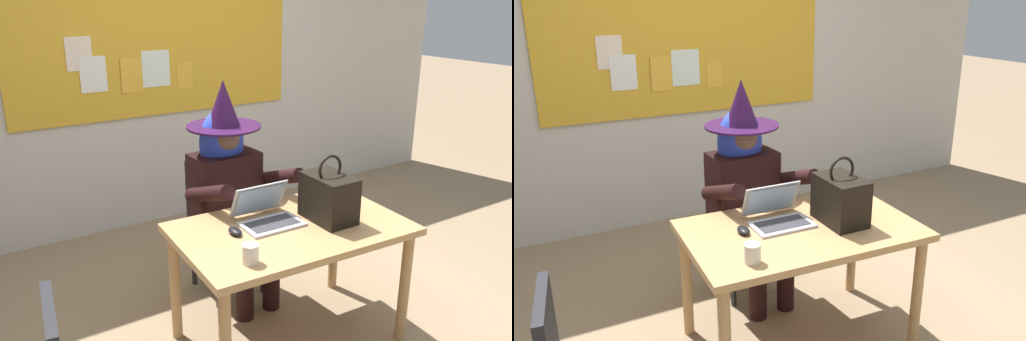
# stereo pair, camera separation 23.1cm
# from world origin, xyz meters

# --- Properties ---
(ground_plane) EXTENTS (24.00, 24.00, 0.00)m
(ground_plane) POSITION_xyz_m (0.00, 0.00, 0.00)
(ground_plane) COLOR #937A5B
(wall_back_bulletin) EXTENTS (6.27, 2.21, 2.60)m
(wall_back_bulletin) POSITION_xyz_m (-0.00, 1.98, 1.32)
(wall_back_bulletin) COLOR beige
(wall_back_bulletin) RESTS_ON ground
(desk_main) EXTENTS (1.28, 0.82, 0.72)m
(desk_main) POSITION_xyz_m (-0.07, -0.04, 0.62)
(desk_main) COLOR tan
(desk_main) RESTS_ON ground
(chair_at_desk) EXTENTS (0.43, 0.43, 0.89)m
(chair_at_desk) POSITION_xyz_m (-0.11, 0.70, 0.49)
(chair_at_desk) COLOR black
(chair_at_desk) RESTS_ON ground
(person_costumed) EXTENTS (0.61, 0.71, 1.42)m
(person_costumed) POSITION_xyz_m (-0.11, 0.58, 0.78)
(person_costumed) COLOR black
(person_costumed) RESTS_ON ground
(laptop) EXTENTS (0.34, 0.30, 0.20)m
(laptop) POSITION_xyz_m (-0.16, 0.07, 0.76)
(laptop) COLOR #B7B7BC
(laptop) RESTS_ON desk_main
(computer_mouse) EXTENTS (0.06, 0.11, 0.03)m
(computer_mouse) POSITION_xyz_m (-0.38, 0.03, 0.73)
(computer_mouse) COLOR black
(computer_mouse) RESTS_ON desk_main
(handbag) EXTENTS (0.20, 0.30, 0.38)m
(handbag) POSITION_xyz_m (0.15, -0.08, 0.85)
(handbag) COLOR black
(handbag) RESTS_ON desk_main
(coffee_mug) EXTENTS (0.08, 0.08, 0.09)m
(coffee_mug) POSITION_xyz_m (-0.47, -0.27, 0.76)
(coffee_mug) COLOR silver
(coffee_mug) RESTS_ON desk_main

